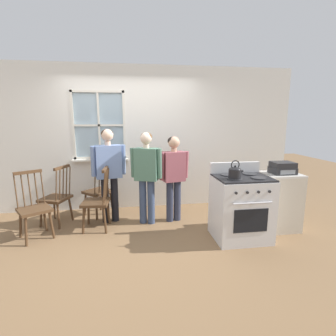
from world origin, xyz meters
TOP-DOWN VIEW (x-y plane):
  - ground_plane at (0.00, 0.00)m, footprint 16.00×16.00m
  - wall_back at (0.03, 1.40)m, footprint 6.40×0.16m
  - chair_by_window at (-1.23, 0.71)m, footprint 0.53×0.54m
  - chair_near_wall at (-1.42, 0.22)m, footprint 0.57×0.56m
  - chair_center_cluster at (-0.59, 1.01)m, footprint 0.58×0.58m
  - chair_near_stove at (-0.55, 0.41)m, footprint 0.44×0.45m
  - person_elderly_left at (-0.37, 0.69)m, footprint 0.57×0.29m
  - person_teen_center at (0.24, 0.52)m, footprint 0.52×0.32m
  - person_adult_right at (0.70, 0.56)m, footprint 0.52×0.28m
  - stove at (1.54, -0.24)m, footprint 0.77×0.68m
  - kettle at (1.37, -0.37)m, footprint 0.21×0.17m
  - potted_plant at (-0.66, 1.31)m, footprint 0.16×0.16m
  - side_counter at (2.28, -0.01)m, footprint 0.55×0.50m
  - stereo at (2.28, -0.03)m, footprint 0.34×0.29m

SIDE VIEW (x-z plane):
  - ground_plane at x=0.00m, z-range 0.00..0.00m
  - chair_by_window at x=-1.23m, z-range -0.05..0.94m
  - chair_near_wall at x=-1.42m, z-range -0.05..0.94m
  - chair_center_cluster at x=-0.59m, z-range -0.05..0.94m
  - chair_near_stove at x=-0.55m, z-range -0.05..0.94m
  - side_counter at x=2.28m, z-range 0.00..0.90m
  - stove at x=1.54m, z-range -0.07..1.01m
  - person_adult_right at x=0.70m, z-range 0.14..1.58m
  - person_teen_center at x=0.24m, z-range 0.15..1.66m
  - person_elderly_left at x=-0.37m, z-range 0.16..1.73m
  - stereo at x=2.28m, z-range 0.90..1.08m
  - kettle at x=1.37m, z-range 0.90..1.15m
  - potted_plant at x=-0.66m, z-range 0.93..1.16m
  - wall_back at x=0.03m, z-range -0.01..2.69m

